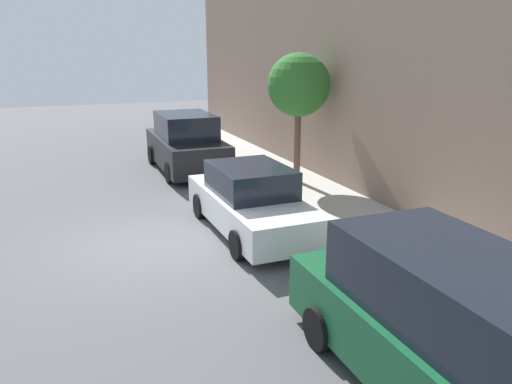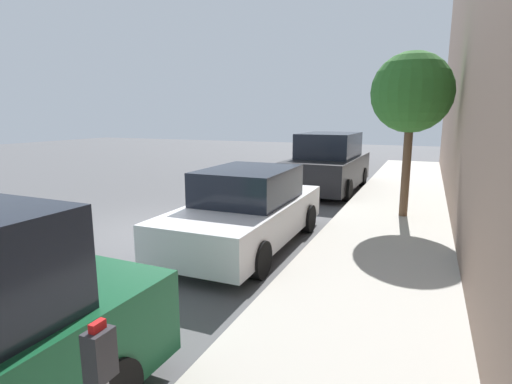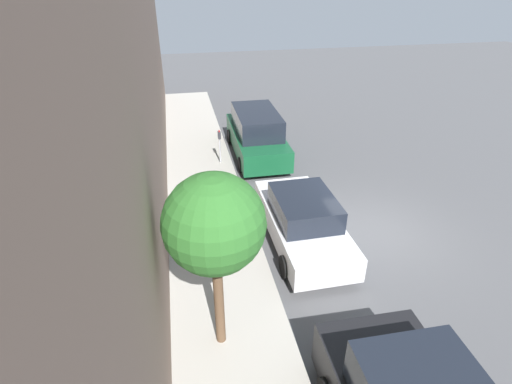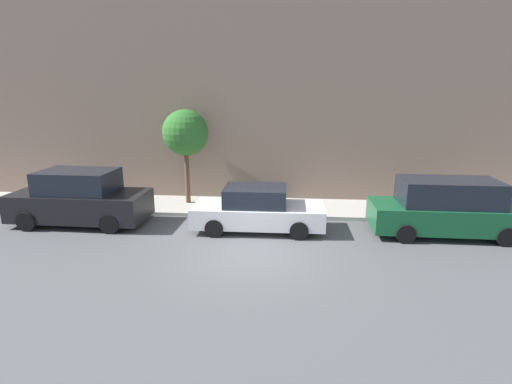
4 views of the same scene
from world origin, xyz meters
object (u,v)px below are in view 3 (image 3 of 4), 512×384
Objects in this scene: street_tree at (214,225)px; parked_minivan_nearest at (257,134)px; parked_sedan_second at (303,220)px; parking_meter_near at (220,143)px.

parked_minivan_nearest is at bearing -105.95° from street_tree.
parked_minivan_nearest is 1.28× the size of street_tree.
parked_sedan_second is (-0.04, 6.31, -0.20)m from parked_minivan_nearest.
street_tree reaches higher than parked_sedan_second.
parked_sedan_second is 5.79m from parking_meter_near.
street_tree is (2.74, 3.16, 2.33)m from parked_sedan_second.
parked_minivan_nearest is 1.09× the size of parked_sedan_second.
parking_meter_near is (1.67, -5.54, 0.25)m from parked_sedan_second.
parked_minivan_nearest is at bearing -154.76° from parking_meter_near.
parked_minivan_nearest reaches higher than parked_sedan_second.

